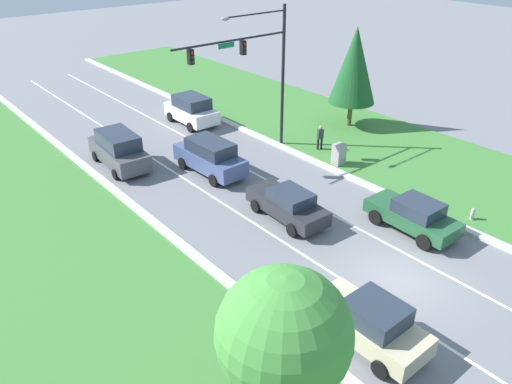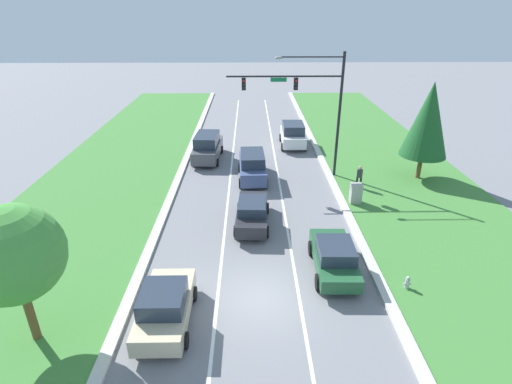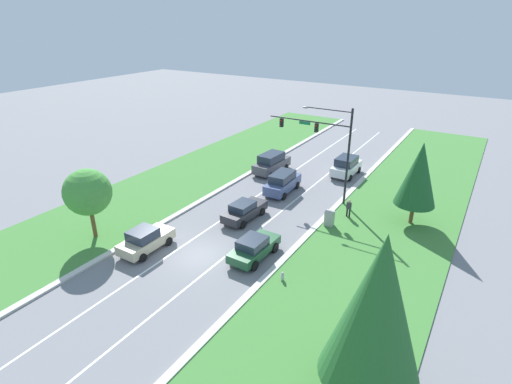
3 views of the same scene
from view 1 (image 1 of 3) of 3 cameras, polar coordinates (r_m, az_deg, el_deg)
name	(u,v)px [view 1 (image 1 of 3)]	position (r m, az deg, el deg)	size (l,w,h in m)	color
ground_plane	(398,279)	(21.89, 15.90, -9.58)	(160.00, 160.00, 0.00)	slate
curb_strip_right	(470,231)	(26.08, 23.23, -4.11)	(0.50, 90.00, 0.15)	beige
curb_strip_left	(300,342)	(18.39, 5.10, -16.69)	(0.50, 90.00, 0.15)	beige
lane_stripe_inner_left	(370,297)	(20.69, 12.92, -11.67)	(0.14, 81.00, 0.01)	white
lane_stripe_inner_right	(423,263)	(23.17, 18.53, -7.68)	(0.14, 81.00, 0.01)	white
traffic_signal_mast	(257,61)	(30.54, 0.07, 14.72)	(8.01, 0.41, 8.93)	black
forest_sedan	(413,215)	(24.89, 17.55, -2.52)	(2.12, 4.53, 1.66)	#235633
graphite_suv	(119,149)	(31.26, -15.41, 4.71)	(2.35, 5.20, 2.17)	#4C4C51
charcoal_sedan	(288,204)	(24.74, 3.65, -1.39)	(2.10, 4.69, 1.62)	#28282D
white_suv	(192,110)	(37.31, -7.38, 9.31)	(2.28, 4.54, 2.11)	white
champagne_sedan	(370,322)	(18.29, 12.89, -14.31)	(2.09, 4.30, 1.78)	beige
slate_blue_suv	(210,156)	(29.40, -5.28, 4.09)	(2.18, 5.00, 2.07)	#475684
utility_cabinet	(339,155)	(30.79, 9.43, 4.22)	(0.70, 0.60, 1.39)	#9E9E99
pedestrian	(320,137)	(32.69, 7.34, 6.28)	(0.43, 0.32, 1.69)	black
fire_hydrant	(472,214)	(27.00, 23.49, -2.37)	(0.34, 0.20, 0.70)	#B7B7BC
oak_near_left_tree	(284,334)	(13.15, 3.20, -15.94)	(3.58, 3.58, 5.68)	brown
conifer_far_right_tree	(354,65)	(36.20, 11.17, 14.00)	(3.28, 3.28, 7.09)	brown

